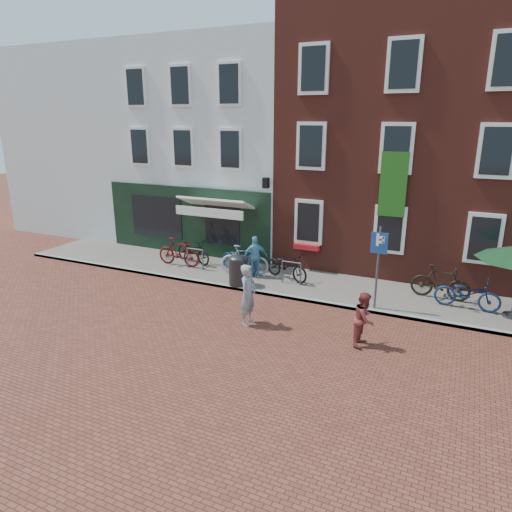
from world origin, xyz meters
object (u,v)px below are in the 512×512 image
at_px(boy, 364,319).
at_px(cafe_person, 255,257).
at_px(bicycle_3, 245,260).
at_px(litter_bin, 238,268).
at_px(bicycle_0, 193,251).
at_px(parking_sign, 378,256).
at_px(bicycle_5, 440,282).
at_px(bicycle_2, 239,259).
at_px(bicycle_4, 287,266).
at_px(woman, 248,295).
at_px(bicycle_1, 179,252).
at_px(bicycle_6, 467,293).

height_order(boy, cafe_person, cafe_person).
bearing_deg(bicycle_3, litter_bin, -176.69).
height_order(cafe_person, bicycle_0, cafe_person).
xyz_separation_m(parking_sign, bicycle_5, (1.76, 1.69, -1.15)).
bearing_deg(boy, bicycle_5, -17.86).
xyz_separation_m(bicycle_2, bicycle_4, (1.95, -0.02, 0.00)).
relative_size(parking_sign, bicycle_0, 1.36).
height_order(litter_bin, bicycle_2, litter_bin).
bearing_deg(bicycle_5, woman, 132.89).
bearing_deg(bicycle_1, cafe_person, -89.73).
xyz_separation_m(bicycle_0, bicycle_2, (2.24, -0.27, 0.00)).
bearing_deg(woman, bicycle_5, -45.95).
xyz_separation_m(bicycle_1, bicycle_4, (4.49, 0.30, -0.06)).
bearing_deg(boy, parking_sign, 7.54).
bearing_deg(bicycle_2, bicycle_6, -70.50).
relative_size(boy, cafe_person, 0.96).
xyz_separation_m(bicycle_0, bicycle_3, (2.55, -0.43, 0.06)).
height_order(parking_sign, woman, parking_sign).
distance_m(boy, bicycle_6, 4.28).
relative_size(cafe_person, bicycle_0, 0.80).
xyz_separation_m(cafe_person, bicycle_3, (-0.47, 0.06, -0.21)).
xyz_separation_m(litter_bin, bicycle_3, (-0.30, 1.15, -0.05)).
xyz_separation_m(bicycle_0, bicycle_1, (-0.30, -0.59, 0.06)).
xyz_separation_m(parking_sign, woman, (-3.16, -2.48, -0.90)).
bearing_deg(bicycle_4, cafe_person, 120.19).
height_order(bicycle_1, bicycle_2, bicycle_1).
bearing_deg(bicycle_1, bicycle_6, -91.07).
distance_m(boy, bicycle_2, 6.72).
bearing_deg(bicycle_6, parking_sign, 116.62).
relative_size(bicycle_3, bicycle_6, 0.97).
bearing_deg(bicycle_0, boy, -99.67).
xyz_separation_m(bicycle_1, bicycle_6, (10.53, 0.10, -0.06)).
height_order(litter_bin, boy, boy).
height_order(bicycle_5, bicycle_6, bicycle_5).
xyz_separation_m(parking_sign, bicycle_0, (-7.65, 1.64, -1.20)).
relative_size(boy, bicycle_4, 0.77).
bearing_deg(bicycle_6, cafe_person, 92.56).
relative_size(parking_sign, cafe_person, 1.70).
distance_m(litter_bin, parking_sign, 4.93).
distance_m(bicycle_3, bicycle_4, 1.66).
xyz_separation_m(boy, cafe_person, (-4.80, 3.54, 0.13)).
relative_size(boy, bicycle_1, 0.79).
height_order(bicycle_1, bicycle_4, bicycle_1).
relative_size(parking_sign, bicycle_4, 1.36).
height_order(woman, cafe_person, woman).
bearing_deg(bicycle_2, parking_sign, -83.12).
distance_m(boy, bicycle_5, 4.37).
distance_m(bicycle_5, bicycle_6, 0.99).
bearing_deg(litter_bin, woman, -57.11).
relative_size(litter_bin, woman, 0.65).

